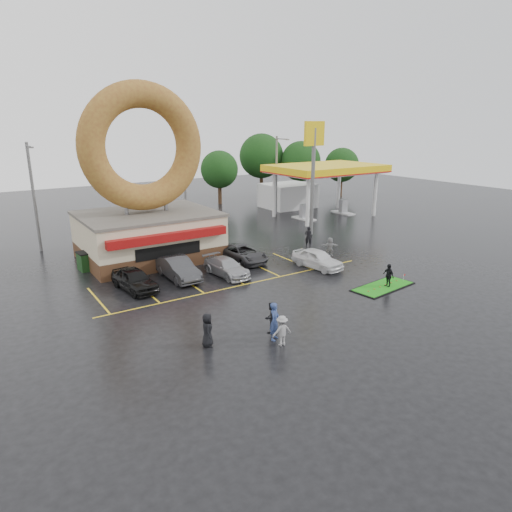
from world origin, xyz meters
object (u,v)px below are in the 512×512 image
car_dgrey (178,268)px  person_cameraman (388,276)px  streetlight_mid (185,182)px  streetlight_left (34,195)px  person_blue (275,321)px  donut_shop (146,203)px  gas_station (309,182)px  shell_sign (314,157)px  dumpster (91,261)px  car_black (135,279)px  car_grey (242,253)px  car_white (317,259)px  streetlight_right (277,174)px  putting_green (383,287)px  car_silver (227,267)px

car_dgrey → person_cameraman: bearing=-41.2°
streetlight_mid → car_dgrey: 16.23m
streetlight_left → car_dgrey: 15.17m
streetlight_left → person_blue: 25.46m
donut_shop → person_blue: size_ratio=6.85×
donut_shop → car_dgrey: (-0.23, -6.02, -3.70)m
streetlight_mid → gas_station: bearing=0.1°
shell_sign → person_cameraman: 16.55m
donut_shop → dumpster: size_ratio=7.50×
car_black → car_dgrey: (3.26, 0.50, 0.04)m
donut_shop → person_blue: (0.01, -17.23, -3.48)m
person_blue → streetlight_left: bearing=70.0°
donut_shop → car_grey: bearing=-41.3°
donut_shop → car_grey: (5.66, -4.97, -3.80)m
donut_shop → car_dgrey: 7.07m
donut_shop → streetlight_mid: donut_shop is taller
person_blue → dumpster: (-4.68, 16.78, -0.33)m
car_white → streetlight_right: bearing=55.2°
streetlight_right → person_cameraman: (-8.32, -24.14, -3.98)m
person_cameraman → gas_station: bearing=160.0°
donut_shop → person_cameraman: donut_shop is taller
putting_green → streetlight_left: bearing=128.4°
gas_station → putting_green: bearing=-118.7°
car_dgrey → dumpster: (-4.44, 5.57, -0.11)m
car_black → car_silver: size_ratio=0.99×
streetlight_right → person_cameraman: 25.84m
car_white → putting_green: (0.92, -5.58, -0.68)m
streetlight_mid → shell_sign: bearing=-44.7°
person_blue → gas_station: bearing=11.4°
car_black → shell_sign: bearing=8.2°
streetlight_left → car_grey: size_ratio=1.87×
person_cameraman → putting_green: bearing=-112.6°
donut_shop → car_grey: 8.44m
shell_sign → streetlight_left: bearing=161.0°
shell_sign → car_silver: (-13.04, -6.28, -6.76)m
streetlight_right → car_grey: 19.71m
car_dgrey → car_grey: bearing=9.0°
streetlight_right → person_blue: streetlight_right is taller
car_black → person_cameraman: bearing=-39.2°
car_black → dumpster: size_ratio=2.34×
car_silver → putting_green: (7.46, -7.78, -0.58)m
shell_sign → person_blue: (-15.99, -16.26, -6.39)m
car_dgrey → person_blue: bearing=-89.9°
putting_green → person_blue: bearing=-168.1°
car_black → car_dgrey: 3.29m
streetlight_mid → putting_green: size_ratio=1.88×
streetlight_mid → car_white: (2.49, -17.41, -4.07)m
person_cameraman → person_blue: bearing=-71.1°
streetlight_right → dumpster: size_ratio=5.00×
dumpster → putting_green: dumpster is taller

